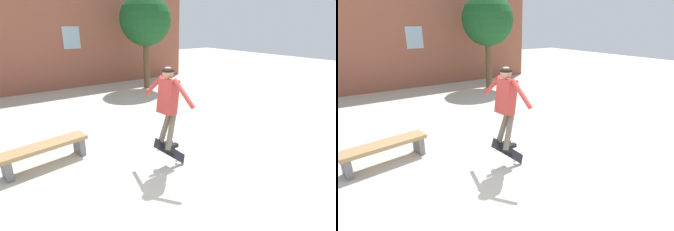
% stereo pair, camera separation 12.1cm
% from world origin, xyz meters
% --- Properties ---
extents(ground_plane, '(40.00, 40.00, 0.00)m').
position_xyz_m(ground_plane, '(0.00, 0.00, 0.00)').
color(ground_plane, beige).
extents(building_backdrop, '(14.25, 0.52, 5.81)m').
position_xyz_m(building_backdrop, '(-0.01, 8.53, 2.46)').
color(building_backdrop, '#93513D').
rests_on(building_backdrop, ground_plane).
extents(tree_right, '(2.13, 2.13, 3.92)m').
position_xyz_m(tree_right, '(3.65, 6.55, 2.83)').
color(tree_right, brown).
rests_on(tree_right, ground_plane).
extents(park_bench, '(1.69, 0.67, 0.46)m').
position_xyz_m(park_bench, '(-1.49, 1.87, 0.33)').
color(park_bench, '#99754C').
rests_on(park_bench, ground_plane).
extents(skater, '(0.36, 1.32, 1.57)m').
position_xyz_m(skater, '(0.48, 0.46, 1.34)').
color(skater, '#B23833').
extents(skateboard_flipping, '(0.71, 0.32, 0.60)m').
position_xyz_m(skateboard_flipping, '(0.50, 0.43, 0.32)').
color(skateboard_flipping, black).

